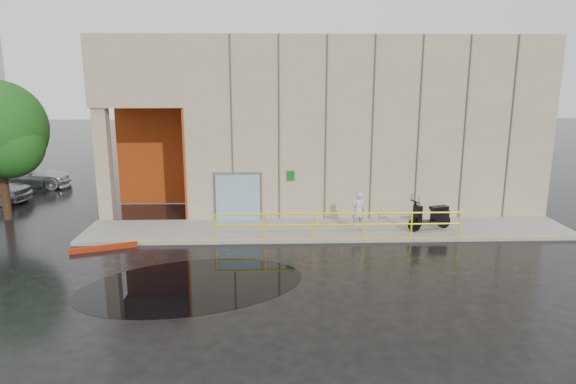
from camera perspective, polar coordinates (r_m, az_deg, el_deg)
name	(u,v)px	position (r m, az deg, el deg)	size (l,w,h in m)	color
ground	(222,274)	(17.13, -7.37, -9.02)	(120.00, 120.00, 0.00)	black
sidewalk	(328,230)	(21.40, 4.48, -4.21)	(20.00, 3.00, 0.15)	gray
building	(337,117)	(27.11, 5.42, 8.29)	(20.00, 10.17, 8.00)	gray
guardrail	(339,225)	(19.98, 5.66, -3.68)	(9.56, 0.06, 1.03)	yellow
person	(358,211)	(21.09, 7.81, -2.09)	(0.58, 0.38, 1.60)	#B9B9BF
scooter	(431,209)	(21.67, 15.59, -1.81)	(2.04, 1.22, 1.54)	black
red_curb	(104,248)	(20.33, -19.79, -5.85)	(2.40, 0.18, 0.18)	maroon
puddle	(192,285)	(16.43, -10.61, -10.10)	(7.06, 4.34, 0.01)	black
car_c	(22,176)	(32.75, -27.44, 1.58)	(2.10, 5.17, 1.50)	#BBBCC3
tree_near	(0,133)	(25.57, -29.34, 5.75)	(4.21, 4.21, 6.18)	black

